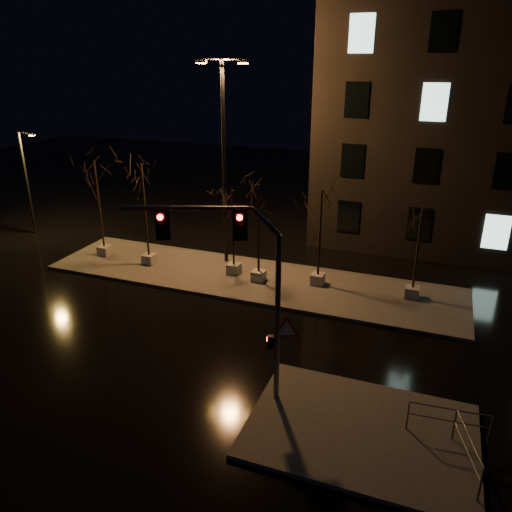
% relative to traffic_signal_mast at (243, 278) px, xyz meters
% --- Properties ---
extents(ground, '(90.00, 90.00, 0.00)m').
position_rel_traffic_signal_mast_xyz_m(ground, '(-3.47, 3.26, -4.59)').
color(ground, black).
rests_on(ground, ground).
extents(median, '(22.00, 5.00, 0.15)m').
position_rel_traffic_signal_mast_xyz_m(median, '(-3.47, 9.26, -4.51)').
color(median, '#4E4C46').
rests_on(median, ground).
extents(sidewalk_corner, '(7.00, 5.00, 0.15)m').
position_rel_traffic_signal_mast_xyz_m(sidewalk_corner, '(4.03, -0.24, -4.51)').
color(sidewalk_corner, '#4E4C46').
rests_on(sidewalk_corner, ground).
extents(tree_0, '(1.80, 1.80, 5.69)m').
position_rel_traffic_signal_mast_xyz_m(tree_0, '(-12.56, 9.29, -0.12)').
color(tree_0, '#A5A39A').
rests_on(tree_0, median).
extents(tree_1, '(1.80, 1.80, 5.79)m').
position_rel_traffic_signal_mast_xyz_m(tree_1, '(-9.39, 9.05, -0.05)').
color(tree_1, '#A5A39A').
rests_on(tree_1, median).
extents(tree_2, '(1.80, 1.80, 4.69)m').
position_rel_traffic_signal_mast_xyz_m(tree_2, '(-4.41, 9.48, -0.88)').
color(tree_2, '#A5A39A').
rests_on(tree_2, median).
extents(tree_3, '(1.80, 1.80, 5.25)m').
position_rel_traffic_signal_mast_xyz_m(tree_3, '(-2.85, 9.07, -0.45)').
color(tree_3, '#A5A39A').
rests_on(tree_3, median).
extents(tree_4, '(1.80, 1.80, 5.05)m').
position_rel_traffic_signal_mast_xyz_m(tree_4, '(0.12, 9.76, -0.60)').
color(tree_4, '#A5A39A').
rests_on(tree_4, median).
extents(tree_5, '(1.80, 1.80, 4.61)m').
position_rel_traffic_signal_mast_xyz_m(tree_5, '(4.77, 9.86, -0.93)').
color(tree_5, '#A5A39A').
rests_on(tree_5, median).
extents(traffic_signal_mast, '(5.25, 1.90, 6.75)m').
position_rel_traffic_signal_mast_xyz_m(traffic_signal_mast, '(0.00, 0.00, 0.00)').
color(traffic_signal_mast, '#5B5D63').
rests_on(traffic_signal_mast, sidewalk_corner).
extents(streetlight_main, '(2.70, 0.65, 10.78)m').
position_rel_traffic_signal_mast_xyz_m(streetlight_main, '(-5.50, 10.95, 1.79)').
color(streetlight_main, black).
rests_on(streetlight_main, median).
extents(streetlight_far, '(1.31, 0.23, 6.67)m').
position_rel_traffic_signal_mast_xyz_m(streetlight_far, '(-19.52, 11.28, -0.91)').
color(streetlight_far, black).
rests_on(streetlight_far, ground).
extents(guard_rail_a, '(2.40, 0.21, 1.04)m').
position_rel_traffic_signal_mast_xyz_m(guard_rail_a, '(6.53, 0.36, -3.76)').
color(guard_rail_a, '#5B5D63').
rests_on(guard_rail_a, sidewalk_corner).
extents(guard_rail_b, '(0.71, 2.25, 1.11)m').
position_rel_traffic_signal_mast_xyz_m(guard_rail_b, '(7.03, -0.78, -3.72)').
color(guard_rail_b, '#5B5D63').
rests_on(guard_rail_b, sidewalk_corner).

